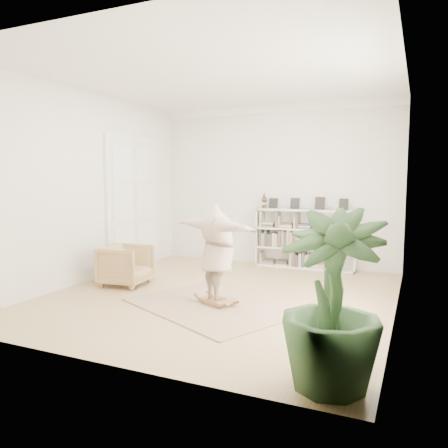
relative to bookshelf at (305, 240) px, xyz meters
The scene contains 9 objects.
floor 2.98m from the bookshelf, 104.79° to the right, with size 6.00×6.00×0.00m, color tan.
room_shell 2.97m from the bookshelf, behind, with size 6.00×6.00×6.00m.
doors 3.84m from the bookshelf, 156.24° to the right, with size 0.09×1.78×2.92m.
bookshelf is the anchor object (origin of this frame).
armchair 3.91m from the bookshelf, 132.68° to the right, with size 0.80×0.82×0.75m, color tan.
rug 3.45m from the bookshelf, 99.53° to the right, with size 2.50×2.00×0.02m, color tan.
rocker_board 3.44m from the bookshelf, 99.53° to the right, with size 0.64×0.54×0.12m.
person 3.40m from the bookshelf, 99.53° to the right, with size 1.82×0.50×1.48m, color tan.
houseplant 5.59m from the bookshelf, 73.83° to the right, with size 0.95×0.95×1.70m, color #2F5128.
Camera 1 is at (3.01, -6.56, 1.98)m, focal length 35.00 mm.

